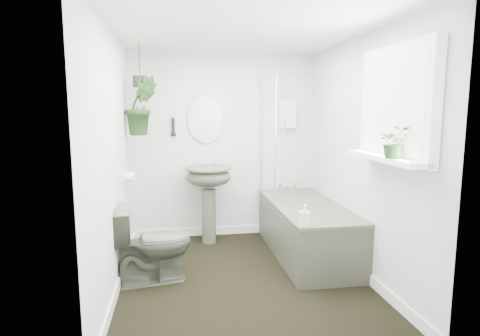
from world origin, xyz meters
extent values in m
cube|color=black|center=(0.00, 0.00, -0.01)|extent=(2.30, 2.80, 0.02)
cube|color=white|center=(0.00, 0.00, 2.31)|extent=(2.30, 2.80, 0.02)
cube|color=white|center=(0.00, 1.41, 1.15)|extent=(2.30, 0.02, 2.30)
cube|color=white|center=(0.00, -1.41, 1.15)|extent=(2.30, 0.02, 2.30)
cube|color=white|center=(-1.16, 0.00, 1.15)|extent=(0.02, 2.80, 2.30)
cube|color=white|center=(1.16, 0.00, 1.15)|extent=(0.02, 2.80, 2.30)
cube|color=white|center=(0.00, 0.00, 0.05)|extent=(2.30, 2.80, 0.10)
cube|color=white|center=(0.80, 1.34, 1.55)|extent=(0.20, 0.10, 0.35)
ellipsoid|color=beige|center=(-0.23, 1.37, 1.50)|extent=(0.46, 0.03, 0.62)
cylinder|color=black|center=(-0.63, 1.36, 1.40)|extent=(0.04, 0.04, 0.22)
cylinder|color=white|center=(-1.10, 0.70, 0.90)|extent=(0.11, 0.11, 0.11)
cube|color=white|center=(1.09, -0.70, 1.65)|extent=(0.08, 1.00, 0.90)
cube|color=white|center=(1.02, -0.70, 1.23)|extent=(0.18, 1.00, 0.04)
cube|color=white|center=(1.04, -0.70, 1.65)|extent=(0.01, 0.86, 0.76)
imported|color=#464E3D|center=(-0.85, 0.07, 0.37)|extent=(0.79, 0.53, 0.75)
imported|color=black|center=(0.98, -0.88, 1.37)|extent=(0.27, 0.25, 0.24)
imported|color=black|center=(-0.97, 0.95, 1.65)|extent=(0.41, 0.36, 0.64)
imported|color=black|center=(0.51, -0.29, 0.68)|extent=(0.11, 0.11, 0.19)
cylinder|color=#2F2921|center=(-0.97, 0.95, 1.91)|extent=(0.16, 0.16, 0.12)
camera|label=1|loc=(-0.61, -3.61, 1.61)|focal=30.00mm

